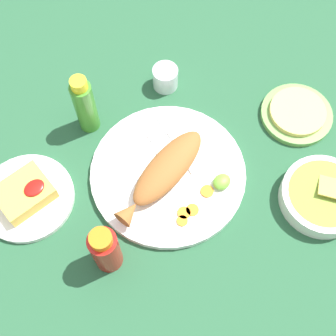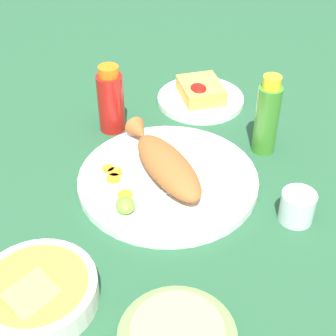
# 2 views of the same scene
# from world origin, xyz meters

# --- Properties ---
(ground_plane) EXTENTS (4.00, 4.00, 0.00)m
(ground_plane) POSITION_xyz_m (0.00, 0.00, 0.00)
(ground_plane) COLOR #235133
(main_plate) EXTENTS (0.35, 0.35, 0.02)m
(main_plate) POSITION_xyz_m (0.00, 0.00, 0.01)
(main_plate) COLOR white
(main_plate) RESTS_ON ground_plane
(fried_fish) EXTENTS (0.27, 0.12, 0.05)m
(fried_fish) POSITION_xyz_m (-0.01, -0.00, 0.04)
(fried_fish) COLOR #935628
(fried_fish) RESTS_ON main_plate
(fork_near) EXTENTS (0.07, 0.18, 0.00)m
(fork_near) POSITION_xyz_m (0.02, 0.09, 0.02)
(fork_near) COLOR silver
(fork_near) RESTS_ON main_plate
(fork_far) EXTENTS (0.05, 0.18, 0.00)m
(fork_far) POSITION_xyz_m (0.06, 0.06, 0.02)
(fork_far) COLOR silver
(fork_far) RESTS_ON main_plate
(carrot_slice_near) EXTENTS (0.03, 0.03, 0.00)m
(carrot_slice_near) POSITION_xyz_m (-0.04, -0.10, 0.02)
(carrot_slice_near) COLOR orange
(carrot_slice_near) RESTS_ON main_plate
(carrot_slice_mid) EXTENTS (0.02, 0.02, 0.00)m
(carrot_slice_mid) POSITION_xyz_m (-0.05, -0.11, 0.02)
(carrot_slice_mid) COLOR orange
(carrot_slice_mid) RESTS_ON main_plate
(carrot_slice_far) EXTENTS (0.03, 0.03, 0.00)m
(carrot_slice_far) POSITION_xyz_m (-0.02, -0.10, 0.02)
(carrot_slice_far) COLOR orange
(carrot_slice_far) RESTS_ON main_plate
(carrot_slice_extra) EXTENTS (0.03, 0.03, 0.00)m
(carrot_slice_extra) POSITION_xyz_m (0.04, -0.09, 0.02)
(carrot_slice_extra) COLOR orange
(carrot_slice_extra) RESTS_ON main_plate
(lime_wedge_main) EXTENTS (0.04, 0.03, 0.02)m
(lime_wedge_main) POSITION_xyz_m (0.07, -0.10, 0.03)
(lime_wedge_main) COLOR #6BB233
(lime_wedge_main) RESTS_ON main_plate
(hot_sauce_bottle_red) EXTENTS (0.06, 0.06, 0.15)m
(hot_sauce_bottle_red) POSITION_xyz_m (-0.22, -0.07, 0.07)
(hot_sauce_bottle_red) COLOR #B21914
(hot_sauce_bottle_red) RESTS_ON ground_plane
(hot_sauce_bottle_green) EXTENTS (0.05, 0.05, 0.17)m
(hot_sauce_bottle_green) POSITION_xyz_m (-0.06, 0.22, 0.08)
(hot_sauce_bottle_green) COLOR #3D8428
(hot_sauce_bottle_green) RESTS_ON ground_plane
(salt_cup) EXTENTS (0.06, 0.06, 0.06)m
(salt_cup) POSITION_xyz_m (0.15, 0.19, 0.03)
(salt_cup) COLOR silver
(salt_cup) RESTS_ON ground_plane
(side_plate_fries) EXTENTS (0.21, 0.21, 0.01)m
(side_plate_fries) POSITION_xyz_m (-0.27, 0.15, 0.01)
(side_plate_fries) COLOR white
(side_plate_fries) RESTS_ON ground_plane
(fries_pile) EXTENTS (0.11, 0.09, 0.04)m
(fries_pile) POSITION_xyz_m (-0.27, 0.15, 0.03)
(fries_pile) COLOR gold
(fries_pile) RESTS_ON side_plate_fries
(guacamole_bowl) EXTENTS (0.18, 0.18, 0.05)m
(guacamole_bowl) POSITION_xyz_m (0.22, -0.26, 0.02)
(guacamole_bowl) COLOR white
(guacamole_bowl) RESTS_ON ground_plane
(tortilla_stack) EXTENTS (0.13, 0.13, 0.01)m
(tortilla_stack) POSITION_xyz_m (0.34, -0.07, 0.02)
(tortilla_stack) COLOR #E0C666
(tortilla_stack) RESTS_ON tortilla_plate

